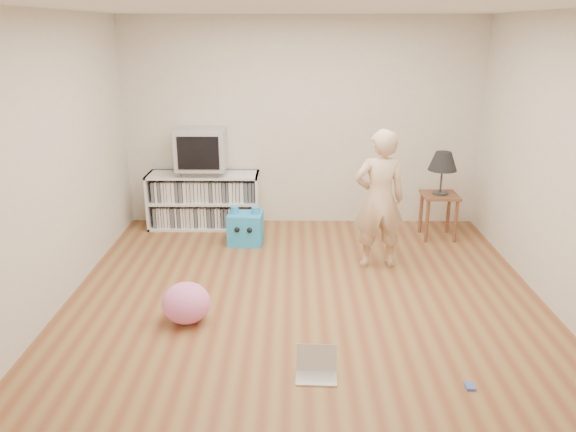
# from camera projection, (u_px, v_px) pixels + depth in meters

# --- Properties ---
(ground) EXTENTS (4.50, 4.50, 0.00)m
(ground) POSITION_uv_depth(u_px,v_px,m) (305.00, 298.00, 5.35)
(ground) COLOR brown
(ground) RESTS_ON ground
(walls) EXTENTS (4.52, 4.52, 2.60)m
(walls) POSITION_uv_depth(u_px,v_px,m) (306.00, 165.00, 4.93)
(walls) COLOR silver
(walls) RESTS_ON ground
(ceiling) EXTENTS (4.50, 4.50, 0.01)m
(ceiling) POSITION_uv_depth(u_px,v_px,m) (308.00, 7.00, 4.52)
(ceiling) COLOR white
(ceiling) RESTS_ON walls
(media_unit) EXTENTS (1.40, 0.45, 0.70)m
(media_unit) POSITION_uv_depth(u_px,v_px,m) (204.00, 200.00, 7.17)
(media_unit) COLOR white
(media_unit) RESTS_ON ground
(dvd_deck) EXTENTS (0.45, 0.35, 0.07)m
(dvd_deck) POSITION_uv_depth(u_px,v_px,m) (203.00, 171.00, 7.04)
(dvd_deck) COLOR gray
(dvd_deck) RESTS_ON media_unit
(crt_tv) EXTENTS (0.60, 0.53, 0.50)m
(crt_tv) POSITION_uv_depth(u_px,v_px,m) (201.00, 149.00, 6.94)
(crt_tv) COLOR #A7A7AC
(crt_tv) RESTS_ON dvd_deck
(side_table) EXTENTS (0.42, 0.42, 0.55)m
(side_table) POSITION_uv_depth(u_px,v_px,m) (439.00, 205.00, 6.76)
(side_table) COLOR brown
(side_table) RESTS_ON ground
(table_lamp) EXTENTS (0.34, 0.34, 0.52)m
(table_lamp) POSITION_uv_depth(u_px,v_px,m) (443.00, 162.00, 6.60)
(table_lamp) COLOR #333333
(table_lamp) RESTS_ON side_table
(person) EXTENTS (0.58, 0.41, 1.49)m
(person) POSITION_uv_depth(u_px,v_px,m) (379.00, 200.00, 5.84)
(person) COLOR beige
(person) RESTS_ON ground
(laptop) EXTENTS (0.31, 0.25, 0.21)m
(laptop) POSITION_uv_depth(u_px,v_px,m) (316.00, 368.00, 4.15)
(laptop) COLOR silver
(laptop) RESTS_ON ground
(playing_cards) EXTENTS (0.07, 0.09, 0.02)m
(playing_cards) POSITION_uv_depth(u_px,v_px,m) (470.00, 386.00, 4.01)
(playing_cards) COLOR #475FBE
(playing_cards) RESTS_ON ground
(plush_blue) EXTENTS (0.42, 0.37, 0.46)m
(plush_blue) POSITION_uv_depth(u_px,v_px,m) (246.00, 228.00, 6.63)
(plush_blue) COLOR #2295E3
(plush_blue) RESTS_ON ground
(plush_pink) EXTENTS (0.46, 0.46, 0.36)m
(plush_pink) POSITION_uv_depth(u_px,v_px,m) (186.00, 303.00, 4.86)
(plush_pink) COLOR pink
(plush_pink) RESTS_ON ground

